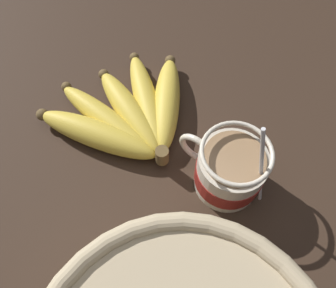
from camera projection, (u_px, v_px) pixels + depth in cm
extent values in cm
cube|color=#332319|center=(178.00, 175.00, 51.73)|extent=(115.48, 115.48, 3.75)
cylinder|color=beige|center=(230.00, 171.00, 45.66)|extent=(9.43, 9.43, 7.88)
cylinder|color=maroon|center=(229.00, 173.00, 46.17)|extent=(9.63, 9.63, 3.36)
torus|color=beige|center=(196.00, 148.00, 46.50)|extent=(5.51, 0.90, 5.51)
cylinder|color=#997551|center=(235.00, 158.00, 42.14)|extent=(8.23, 8.23, 0.40)
torus|color=beige|center=(237.00, 153.00, 40.73)|extent=(9.43, 9.43, 0.60)
cylinder|color=silver|center=(261.00, 169.00, 40.20)|extent=(4.18, 0.50, 15.28)
ellipsoid|color=silver|center=(237.00, 184.00, 47.33)|extent=(3.00, 2.00, 0.80)
cylinder|color=brown|center=(162.00, 156.00, 47.98)|extent=(2.00, 2.00, 3.00)
ellipsoid|color=gold|center=(167.00, 103.00, 53.74)|extent=(13.22, 18.04, 4.24)
sphere|color=brown|center=(170.00, 61.00, 58.27)|extent=(1.91, 1.91, 1.91)
ellipsoid|color=gold|center=(146.00, 101.00, 54.16)|extent=(17.72, 16.07, 3.82)
sphere|color=brown|center=(134.00, 57.00, 58.95)|extent=(1.72, 1.72, 1.72)
ellipsoid|color=gold|center=(129.00, 111.00, 53.04)|extent=(18.49, 10.88, 4.03)
sphere|color=brown|center=(104.00, 74.00, 56.86)|extent=(1.81, 1.81, 1.81)
ellipsoid|color=gold|center=(109.00, 119.00, 52.46)|extent=(20.69, 5.56, 3.77)
sphere|color=brown|center=(66.00, 87.00, 55.68)|extent=(1.70, 1.70, 1.70)
ellipsoid|color=gold|center=(97.00, 134.00, 50.68)|extent=(20.32, 8.66, 4.35)
sphere|color=brown|center=(42.00, 115.00, 52.51)|extent=(1.96, 1.96, 1.96)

